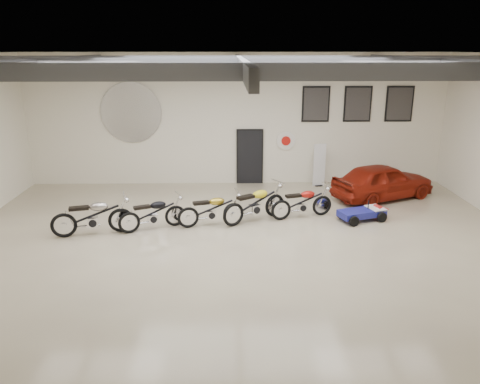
{
  "coord_description": "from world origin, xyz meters",
  "views": [
    {
      "loc": [
        -0.33,
        -11.89,
        5.15
      ],
      "look_at": [
        0.0,
        1.2,
        1.1
      ],
      "focal_mm": 35.0,
      "sensor_mm": 36.0,
      "label": 1
    }
  ],
  "objects_px": {
    "motorcycle_black": "(152,213)",
    "go_kart": "(366,210)",
    "motorcycle_silver": "(92,216)",
    "motorcycle_red": "(302,202)",
    "banner_stand": "(319,164)",
    "vintage_car": "(383,181)",
    "motorcycle_yellow": "(255,203)",
    "motorcycle_gold": "(211,209)"
  },
  "relations": [
    {
      "from": "motorcycle_red",
      "to": "go_kart",
      "type": "xyz_separation_m",
      "value": [
        1.97,
        -0.24,
        -0.2
      ]
    },
    {
      "from": "motorcycle_silver",
      "to": "motorcycle_red",
      "type": "relative_size",
      "value": 1.11
    },
    {
      "from": "motorcycle_black",
      "to": "vintage_car",
      "type": "height_order",
      "value": "vintage_car"
    },
    {
      "from": "banner_stand",
      "to": "motorcycle_black",
      "type": "xyz_separation_m",
      "value": [
        -5.73,
        -4.43,
        -0.35
      ]
    },
    {
      "from": "motorcycle_red",
      "to": "vintage_car",
      "type": "height_order",
      "value": "vintage_car"
    },
    {
      "from": "go_kart",
      "to": "motorcycle_red",
      "type": "bearing_deg",
      "value": 154.29
    },
    {
      "from": "motorcycle_red",
      "to": "motorcycle_silver",
      "type": "bearing_deg",
      "value": 174.85
    },
    {
      "from": "banner_stand",
      "to": "motorcycle_yellow",
      "type": "bearing_deg",
      "value": -135.0
    },
    {
      "from": "motorcycle_red",
      "to": "motorcycle_gold",
      "type": "bearing_deg",
      "value": 175.38
    },
    {
      "from": "go_kart",
      "to": "banner_stand",
      "type": "bearing_deg",
      "value": 82.97
    },
    {
      "from": "vintage_car",
      "to": "go_kart",
      "type": "bearing_deg",
      "value": 127.37
    },
    {
      "from": "go_kart",
      "to": "vintage_car",
      "type": "bearing_deg",
      "value": 42.48
    },
    {
      "from": "vintage_car",
      "to": "motorcycle_red",
      "type": "bearing_deg",
      "value": 97.21
    },
    {
      "from": "motorcycle_black",
      "to": "motorcycle_red",
      "type": "xyz_separation_m",
      "value": [
        4.54,
        0.89,
        0.01
      ]
    },
    {
      "from": "banner_stand",
      "to": "vintage_car",
      "type": "relative_size",
      "value": 0.46
    },
    {
      "from": "motorcycle_yellow",
      "to": "vintage_car",
      "type": "height_order",
      "value": "vintage_car"
    },
    {
      "from": "motorcycle_silver",
      "to": "go_kart",
      "type": "xyz_separation_m",
      "value": [
        8.16,
        1.01,
        -0.26
      ]
    },
    {
      "from": "motorcycle_gold",
      "to": "go_kart",
      "type": "bearing_deg",
      "value": -11.39
    },
    {
      "from": "banner_stand",
      "to": "motorcycle_red",
      "type": "height_order",
      "value": "banner_stand"
    },
    {
      "from": "motorcycle_yellow",
      "to": "motorcycle_black",
      "type": "bearing_deg",
      "value": 159.22
    },
    {
      "from": "banner_stand",
      "to": "motorcycle_gold",
      "type": "relative_size",
      "value": 0.87
    },
    {
      "from": "motorcycle_silver",
      "to": "motorcycle_black",
      "type": "height_order",
      "value": "motorcycle_silver"
    },
    {
      "from": "banner_stand",
      "to": "motorcycle_silver",
      "type": "relative_size",
      "value": 0.77
    },
    {
      "from": "banner_stand",
      "to": "motorcycle_silver",
      "type": "xyz_separation_m",
      "value": [
        -7.39,
        -4.79,
        -0.28
      ]
    },
    {
      "from": "motorcycle_black",
      "to": "motorcycle_yellow",
      "type": "distance_m",
      "value": 3.1
    },
    {
      "from": "motorcycle_silver",
      "to": "motorcycle_gold",
      "type": "xyz_separation_m",
      "value": [
        3.36,
        0.65,
        -0.06
      ]
    },
    {
      "from": "motorcycle_silver",
      "to": "go_kart",
      "type": "relative_size",
      "value": 1.25
    },
    {
      "from": "motorcycle_red",
      "to": "vintage_car",
      "type": "distance_m",
      "value": 3.67
    },
    {
      "from": "motorcycle_gold",
      "to": "motorcycle_yellow",
      "type": "xyz_separation_m",
      "value": [
        1.33,
        0.34,
        0.06
      ]
    },
    {
      "from": "motorcycle_silver",
      "to": "go_kart",
      "type": "height_order",
      "value": "motorcycle_silver"
    },
    {
      "from": "motorcycle_black",
      "to": "motorcycle_gold",
      "type": "bearing_deg",
      "value": -14.12
    },
    {
      "from": "motorcycle_red",
      "to": "go_kart",
      "type": "distance_m",
      "value": 2.0
    },
    {
      "from": "banner_stand",
      "to": "vintage_car",
      "type": "bearing_deg",
      "value": -49.68
    },
    {
      "from": "banner_stand",
      "to": "motorcycle_black",
      "type": "distance_m",
      "value": 7.25
    },
    {
      "from": "motorcycle_black",
      "to": "motorcycle_red",
      "type": "height_order",
      "value": "motorcycle_red"
    },
    {
      "from": "motorcycle_black",
      "to": "go_kart",
      "type": "xyz_separation_m",
      "value": [
        6.51,
        0.65,
        -0.19
      ]
    },
    {
      "from": "motorcycle_silver",
      "to": "motorcycle_red",
      "type": "distance_m",
      "value": 6.32
    },
    {
      "from": "motorcycle_gold",
      "to": "motorcycle_red",
      "type": "relative_size",
      "value": 0.99
    },
    {
      "from": "motorcycle_silver",
      "to": "banner_stand",
      "type": "bearing_deg",
      "value": 18.96
    },
    {
      "from": "motorcycle_red",
      "to": "go_kart",
      "type": "bearing_deg",
      "value": -23.63
    },
    {
      "from": "motorcycle_silver",
      "to": "motorcycle_red",
      "type": "height_order",
      "value": "motorcycle_silver"
    },
    {
      "from": "motorcycle_black",
      "to": "motorcycle_yellow",
      "type": "xyz_separation_m",
      "value": [
        3.04,
        0.63,
        0.07
      ]
    }
  ]
}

